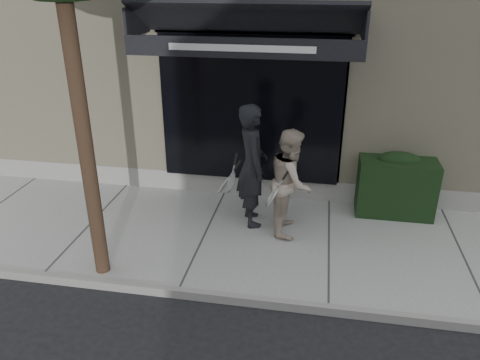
# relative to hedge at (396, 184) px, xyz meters

# --- Properties ---
(ground) EXTENTS (80.00, 80.00, 0.00)m
(ground) POSITION_rel_hedge_xyz_m (-1.10, -1.25, -0.66)
(ground) COLOR black
(ground) RESTS_ON ground
(sidewalk) EXTENTS (20.00, 3.00, 0.12)m
(sidewalk) POSITION_rel_hedge_xyz_m (-1.10, -1.25, -0.60)
(sidewalk) COLOR gray
(sidewalk) RESTS_ON ground
(curb) EXTENTS (20.00, 0.10, 0.14)m
(curb) POSITION_rel_hedge_xyz_m (-1.10, -2.80, -0.59)
(curb) COLOR gray
(curb) RESTS_ON ground
(building_facade) EXTENTS (14.30, 8.04, 5.64)m
(building_facade) POSITION_rel_hedge_xyz_m (-1.11, 3.71, 2.08)
(building_facade) COLOR beige
(building_facade) RESTS_ON ground
(hedge) EXTENTS (1.30, 0.70, 1.14)m
(hedge) POSITION_rel_hedge_xyz_m (0.00, 0.00, 0.00)
(hedge) COLOR black
(hedge) RESTS_ON sidewalk
(pedestrian_front) EXTENTS (0.85, 1.03, 2.06)m
(pedestrian_front) POSITION_rel_hedge_xyz_m (-2.41, -0.77, 0.49)
(pedestrian_front) COLOR black
(pedestrian_front) RESTS_ON sidewalk
(pedestrian_back) EXTENTS (0.70, 0.88, 1.74)m
(pedestrian_back) POSITION_rel_hedge_xyz_m (-1.76, -0.93, 0.33)
(pedestrian_back) COLOR #BDAA97
(pedestrian_back) RESTS_ON sidewalk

